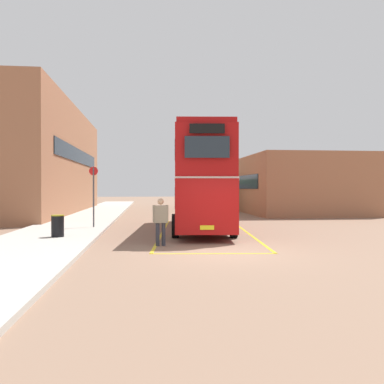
# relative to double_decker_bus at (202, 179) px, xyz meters

# --- Properties ---
(ground_plane) EXTENTS (135.60, 135.60, 0.00)m
(ground_plane) POSITION_rel_double_decker_bus_xyz_m (-0.21, 6.92, -2.51)
(ground_plane) COLOR #846651
(sidewalk_left) EXTENTS (4.00, 57.60, 0.14)m
(sidewalk_left) POSITION_rel_double_decker_bus_xyz_m (-6.71, 9.32, -2.44)
(sidewalk_left) COLOR #B2ADA3
(sidewalk_left) RESTS_ON ground
(brick_building_left) EXTENTS (6.43, 23.58, 8.51)m
(brick_building_left) POSITION_rel_double_decker_bus_xyz_m (-11.49, 13.86, 1.74)
(brick_building_left) COLOR #9E6647
(brick_building_left) RESTS_ON ground
(depot_building_right) EXTENTS (8.94, 17.13, 4.66)m
(depot_building_right) POSITION_rel_double_decker_bus_xyz_m (9.72, 15.06, -0.18)
(depot_building_right) COLOR #9E6647
(depot_building_right) RESTS_ON ground
(double_decker_bus) EXTENTS (3.43, 10.99, 4.75)m
(double_decker_bus) POSITION_rel_double_decker_bus_xyz_m (0.00, 0.00, 0.00)
(double_decker_bus) COLOR black
(double_decker_bus) RESTS_ON ground
(single_deck_bus) EXTENTS (2.94, 9.44, 3.02)m
(single_deck_bus) POSITION_rel_double_decker_bus_xyz_m (2.69, 19.49, -0.87)
(single_deck_bus) COLOR black
(single_deck_bus) RESTS_ON ground
(pedestrian_boarding) EXTENTS (0.57, 0.29, 1.71)m
(pedestrian_boarding) POSITION_rel_double_decker_bus_xyz_m (-2.22, -5.52, -1.52)
(pedestrian_boarding) COLOR #2D2D38
(pedestrian_boarding) RESTS_ON ground
(litter_bin) EXTENTS (0.52, 0.52, 0.88)m
(litter_bin) POSITION_rel_double_decker_bus_xyz_m (-6.26, -3.54, -1.93)
(litter_bin) COLOR black
(litter_bin) RESTS_ON sidewalk_left
(bus_stop_sign) EXTENTS (0.44, 0.08, 3.01)m
(bus_stop_sign) POSITION_rel_double_decker_bus_xyz_m (-5.38, 0.46, -0.58)
(bus_stop_sign) COLOR #4C4C51
(bus_stop_sign) RESTS_ON sidewalk_left
(bay_marking_yellow) EXTENTS (5.26, 13.17, 0.01)m
(bay_marking_yellow) POSITION_rel_double_decker_bus_xyz_m (-0.08, -1.96, -2.51)
(bay_marking_yellow) COLOR gold
(bay_marking_yellow) RESTS_ON ground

